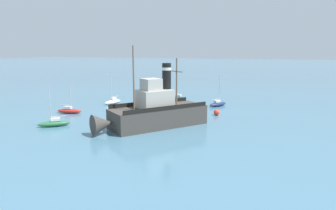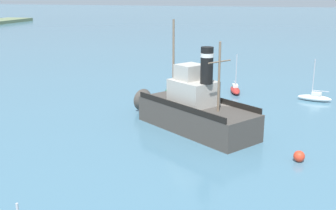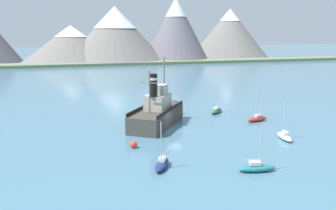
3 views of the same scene
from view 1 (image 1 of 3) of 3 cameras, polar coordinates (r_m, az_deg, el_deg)
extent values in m
plane|color=#477289|center=(40.58, -2.40, -2.95)|extent=(600.00, 600.00, 0.00)
cube|color=#423D38|center=(37.39, -1.83, -2.22)|extent=(10.54, 12.33, 2.40)
cone|color=#423D38|center=(34.45, -12.26, -3.55)|extent=(3.31, 3.32, 2.35)
cube|color=#B2ADA3|center=(36.71, -2.52, 1.20)|extent=(4.76, 5.00, 2.20)
cube|color=#B2ADA3|center=(36.23, -3.24, 3.94)|extent=(2.95, 2.90, 1.40)
cylinder|color=black|center=(37.24, -0.27, 5.53)|extent=(1.10, 1.10, 3.20)
cylinder|color=silver|center=(37.17, -0.27, 6.90)|extent=(1.16, 1.16, 0.35)
cylinder|color=#75604C|center=(35.10, -6.56, 5.08)|extent=(0.20, 0.20, 7.50)
cylinder|color=#75604C|center=(38.12, 1.66, 4.43)|extent=(0.20, 0.20, 6.00)
cylinder|color=#75604C|center=(38.00, 1.67, 6.41)|extent=(2.19, 1.60, 0.12)
cube|color=black|center=(35.28, -0.08, -0.57)|extent=(6.71, 9.36, 0.50)
cube|color=black|center=(38.95, -3.43, 0.46)|extent=(6.71, 9.36, 0.50)
ellipsoid|color=#B22823|center=(47.40, -18.27, -1.09)|extent=(3.95, 1.96, 0.70)
cube|color=silver|center=(47.40, -18.52, -0.46)|extent=(1.22, 0.88, 0.36)
cylinder|color=#B7B7BC|center=(46.86, -18.11, 1.83)|extent=(0.10, 0.10, 4.20)
cylinder|color=#B7B7BC|center=(47.52, -18.98, 0.00)|extent=(1.77, 0.50, 0.08)
ellipsoid|color=#23757A|center=(57.29, 1.83, 1.34)|extent=(3.93, 1.71, 0.70)
cube|color=silver|center=(57.11, 2.00, 1.85)|extent=(1.19, 0.81, 0.36)
cylinder|color=#B7B7BC|center=(57.10, 1.58, 3.80)|extent=(0.10, 0.10, 4.20)
cylinder|color=#B7B7BC|center=(56.86, 2.35, 2.19)|extent=(1.79, 0.37, 0.08)
ellipsoid|color=#286B3D|center=(39.92, -20.90, -3.35)|extent=(3.52, 3.41, 0.70)
cube|color=silver|center=(39.80, -20.66, -2.59)|extent=(1.24, 1.22, 0.36)
cylinder|color=#B7B7BC|center=(39.45, -21.56, 0.09)|extent=(0.10, 0.10, 4.20)
cylinder|color=#B7B7BC|center=(39.73, -20.12, -2.03)|extent=(1.37, 1.29, 0.08)
ellipsoid|color=white|center=(53.81, -10.47, 0.58)|extent=(1.79, 3.94, 0.70)
cube|color=silver|center=(53.87, -10.34, 1.17)|extent=(0.83, 1.20, 0.36)
cylinder|color=#B7B7BC|center=(53.24, -10.78, 3.14)|extent=(0.10, 0.10, 4.20)
cylinder|color=#B7B7BC|center=(54.10, -10.06, 1.61)|extent=(0.41, 1.78, 0.08)
ellipsoid|color=navy|center=(51.37, 9.47, 0.15)|extent=(2.80, 3.86, 0.70)
cube|color=silver|center=(51.13, 9.34, 0.71)|extent=(1.09, 1.27, 0.36)
cylinder|color=#B7B7BC|center=(51.22, 9.78, 2.89)|extent=(0.10, 0.10, 4.20)
cylinder|color=#B7B7BC|center=(50.78, 9.05, 1.08)|extent=(0.94, 1.61, 0.08)
sphere|color=red|center=(44.23, 9.24, -1.39)|extent=(0.86, 0.86, 0.86)
camera|label=2|loc=(45.76, 51.27, 10.55)|focal=45.00mm
camera|label=3|loc=(82.09, 21.59, 12.56)|focal=38.00mm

